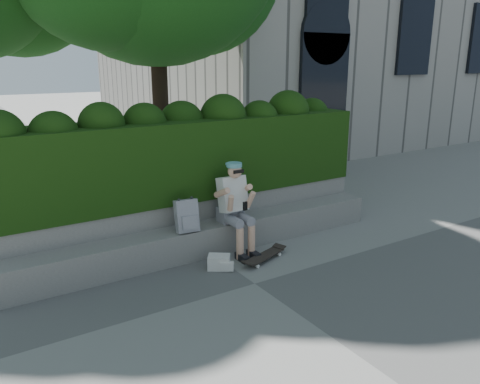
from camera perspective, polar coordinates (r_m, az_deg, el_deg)
ground at (r=6.24m, az=1.82°, el=-11.10°), size 80.00×80.00×0.00m
bench_ledge at (r=7.13m, az=-3.81°, el=-5.62°), size 6.00×0.45×0.45m
planter_wall at (r=7.47m, az=-5.58°, el=-3.41°), size 6.00×0.50×0.75m
hedge at (r=7.41m, az=-6.56°, el=4.22°), size 6.00×1.00×1.20m
person at (r=6.97m, az=-0.66°, el=-1.50°), size 0.40×0.76×1.38m
skateboard at (r=6.89m, az=2.98°, el=-7.81°), size 0.79×0.43×0.08m
backpack_plaid at (r=6.72m, az=-6.53°, el=-2.90°), size 0.34×0.21×0.46m
backpack_ground at (r=6.62m, az=-2.59°, el=-8.53°), size 0.37×0.35×0.20m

